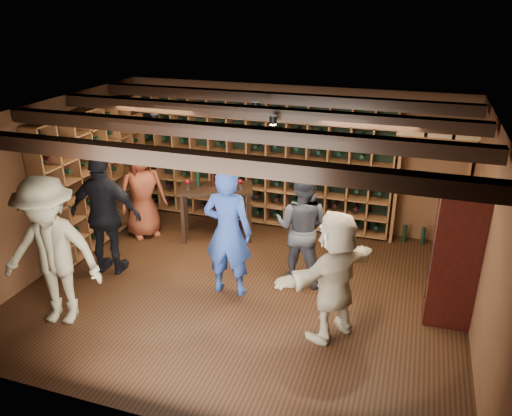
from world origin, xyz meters
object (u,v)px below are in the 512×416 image
(guest_woman_black, at_px, (106,215))
(guest_khaki, at_px, (51,252))
(man_blue_shirt, at_px, (228,232))
(guest_beige, at_px, (334,276))
(display_cabinet, at_px, (454,260))
(guest_red_floral, at_px, (142,191))
(man_grey_suit, at_px, (302,227))
(tasting_table, at_px, (216,193))

(guest_woman_black, relative_size, guest_khaki, 0.96)
(man_blue_shirt, distance_m, guest_beige, 1.64)
(man_blue_shirt, distance_m, guest_khaki, 2.23)
(display_cabinet, relative_size, guest_beige, 1.06)
(display_cabinet, height_order, guest_beige, display_cabinet)
(guest_red_floral, bearing_deg, man_grey_suit, -58.95)
(man_grey_suit, relative_size, guest_khaki, 0.86)
(guest_woman_black, bearing_deg, display_cabinet, 178.37)
(guest_khaki, bearing_deg, guest_red_floral, 84.75)
(display_cabinet, xyz_separation_m, guest_red_floral, (-4.94, 0.98, -0.04))
(display_cabinet, height_order, guest_woman_black, guest_woman_black)
(guest_woman_black, height_order, guest_beige, guest_woman_black)
(guest_woman_black, bearing_deg, man_grey_suit, -171.90)
(display_cabinet, distance_m, tasting_table, 3.94)
(display_cabinet, height_order, guest_red_floral, display_cabinet)
(guest_woman_black, bearing_deg, tasting_table, -128.83)
(guest_red_floral, xyz_separation_m, guest_beige, (3.59, -1.78, 0.01))
(guest_red_floral, bearing_deg, guest_khaki, -131.78)
(guest_beige, height_order, tasting_table, guest_beige)
(guest_beige, bearing_deg, guest_woman_black, -62.72)
(guest_red_floral, bearing_deg, display_cabinet, -58.21)
(display_cabinet, relative_size, guest_woman_black, 0.94)
(guest_woman_black, relative_size, guest_beige, 1.13)
(man_blue_shirt, distance_m, guest_red_floral, 2.40)
(guest_beige, bearing_deg, tasting_table, -96.01)
(display_cabinet, height_order, tasting_table, display_cabinet)
(guest_khaki, distance_m, tasting_table, 3.05)
(guest_woman_black, height_order, tasting_table, guest_woman_black)
(man_grey_suit, xyz_separation_m, guest_red_floral, (-2.93, 0.62, -0.03))
(display_cabinet, xyz_separation_m, man_grey_suit, (-2.01, 0.36, -0.02))
(man_blue_shirt, xyz_separation_m, guest_beige, (1.55, -0.53, -0.10))
(guest_red_floral, bearing_deg, guest_woman_black, -130.29)
(guest_beige, relative_size, tasting_table, 1.22)
(display_cabinet, relative_size, man_grey_suit, 1.04)
(guest_woman_black, bearing_deg, guest_red_floral, -88.44)
(display_cabinet, distance_m, man_blue_shirt, 2.90)
(man_blue_shirt, relative_size, guest_woman_black, 0.99)
(man_blue_shirt, bearing_deg, guest_beige, 158.39)
(man_blue_shirt, relative_size, tasting_table, 1.37)
(guest_woman_black, xyz_separation_m, guest_khaki, (0.08, -1.28, 0.04))
(man_blue_shirt, height_order, guest_beige, man_blue_shirt)
(guest_red_floral, distance_m, guest_woman_black, 1.29)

